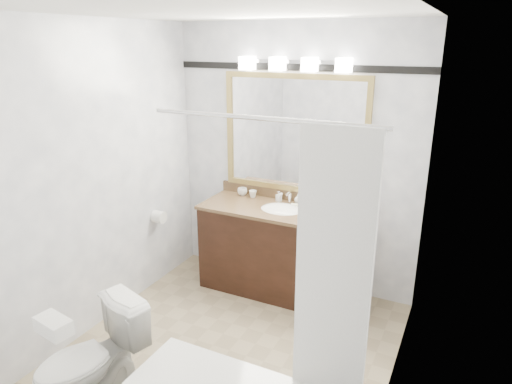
{
  "coord_description": "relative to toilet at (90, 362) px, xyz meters",
  "views": [
    {
      "loc": [
        1.52,
        -2.62,
        2.32
      ],
      "look_at": [
        0.06,
        0.35,
        1.22
      ],
      "focal_mm": 32.0,
      "sensor_mm": 36.0,
      "label": 1
    }
  ],
  "objects": [
    {
      "name": "soap_bottle_a",
      "position": [
        0.4,
        2.11,
        0.54
      ],
      "size": [
        0.06,
        0.06,
        0.1
      ],
      "primitive_type": "imported",
      "rotation": [
        0.0,
        0.0,
        -0.41
      ],
      "color": "white",
      "rests_on": "vanity"
    },
    {
      "name": "toilet",
      "position": [
        0.0,
        0.0,
        0.0
      ],
      "size": [
        0.6,
        0.8,
        0.72
      ],
      "primitive_type": "imported",
      "rotation": [
        0.0,
        0.0,
        -0.31
      ],
      "color": "white",
      "rests_on": "ground"
    },
    {
      "name": "coffee_maker",
      "position": [
        1.02,
        1.94,
        0.67
      ],
      "size": [
        0.19,
        0.23,
        0.35
      ],
      "rotation": [
        0.0,
        0.0,
        0.34
      ],
      "color": "black",
      "rests_on": "vanity"
    },
    {
      "name": "soap_bottle_b",
      "position": [
        0.59,
        2.14,
        0.54
      ],
      "size": [
        0.1,
        0.1,
        0.09
      ],
      "primitive_type": "imported",
      "rotation": [
        0.0,
        0.0,
        0.39
      ],
      "color": "white",
      "rests_on": "vanity"
    },
    {
      "name": "cup_left",
      "position": [
        0.0,
        2.11,
        0.53
      ],
      "size": [
        0.12,
        0.12,
        0.07
      ],
      "primitive_type": "imported",
      "rotation": [
        0.0,
        0.0,
        -0.39
      ],
      "color": "white",
      "rests_on": "vanity"
    },
    {
      "name": "room",
      "position": [
        0.51,
        0.9,
        0.89
      ],
      "size": [
        2.42,
        2.62,
        2.52
      ],
      "color": "gray",
      "rests_on": "ground"
    },
    {
      "name": "mirror",
      "position": [
        0.51,
        2.18,
        1.14
      ],
      "size": [
        1.4,
        0.04,
        1.1
      ],
      "color": "#AB904D",
      "rests_on": "room"
    },
    {
      "name": "tissue_box",
      "position": [
        0.0,
        -0.22,
        0.41
      ],
      "size": [
        0.24,
        0.16,
        0.09
      ],
      "primitive_type": "cube",
      "rotation": [
        0.0,
        0.0,
        -0.17
      ],
      "color": "white",
      "rests_on": "toilet"
    },
    {
      "name": "vanity",
      "position": [
        0.51,
        1.92,
        0.08
      ],
      "size": [
        1.53,
        0.58,
        0.97
      ],
      "color": "black",
      "rests_on": "ground"
    },
    {
      "name": "vanity_light_bar",
      "position": [
        0.51,
        2.13,
        1.77
      ],
      "size": [
        1.02,
        0.14,
        0.12
      ],
      "color": "silver",
      "rests_on": "room"
    },
    {
      "name": "soap_bar",
      "position": [
        0.6,
        2.04,
        0.5
      ],
      "size": [
        0.09,
        0.07,
        0.02
      ],
      "primitive_type": "cube",
      "rotation": [
        0.0,
        0.0,
        0.27
      ],
      "color": "beige",
      "rests_on": "vanity"
    },
    {
      "name": "accent_stripe",
      "position": [
        0.51,
        2.19,
        1.74
      ],
      "size": [
        2.4,
        0.01,
        0.06
      ],
      "primitive_type": "cube",
      "color": "black",
      "rests_on": "room"
    },
    {
      "name": "tp_roll",
      "position": [
        -0.63,
        1.57,
        0.34
      ],
      "size": [
        0.11,
        0.12,
        0.12
      ],
      "primitive_type": "cylinder",
      "rotation": [
        0.0,
        1.57,
        0.0
      ],
      "color": "white",
      "rests_on": "room"
    },
    {
      "name": "cup_right",
      "position": [
        0.13,
        2.1,
        0.52
      ],
      "size": [
        0.09,
        0.09,
        0.07
      ],
      "primitive_type": "imported",
      "rotation": [
        0.0,
        0.0,
        -0.28
      ],
      "color": "white",
      "rests_on": "vanity"
    }
  ]
}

